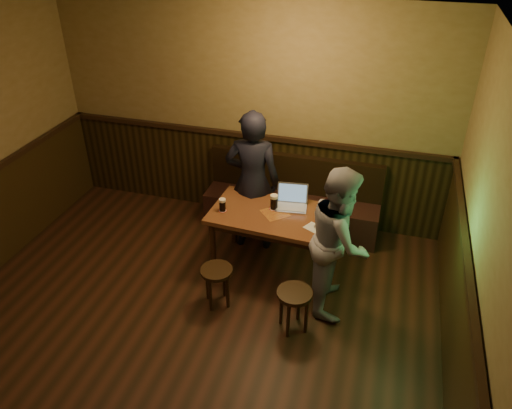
{
  "coord_description": "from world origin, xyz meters",
  "views": [
    {
      "loc": [
        1.68,
        -2.58,
        3.69
      ],
      "look_at": [
        0.42,
        1.76,
        0.89
      ],
      "focal_mm": 35.0,
      "sensor_mm": 36.0,
      "label": 1
    }
  ],
  "objects_px": {
    "pub_table": "(275,221)",
    "pint_right": "(319,221)",
    "laptop": "(292,201)",
    "bench": "(292,206)",
    "stool_left": "(217,276)",
    "stool_right": "(294,299)",
    "person_grey": "(339,240)",
    "pint_mid": "(274,202)",
    "pint_left": "(222,205)",
    "person_suit": "(253,182)"
  },
  "relations": [
    {
      "from": "bench",
      "to": "person_grey",
      "type": "distance_m",
      "value": 1.53
    },
    {
      "from": "pint_mid",
      "to": "person_suit",
      "type": "height_order",
      "value": "person_suit"
    },
    {
      "from": "pint_mid",
      "to": "laptop",
      "type": "distance_m",
      "value": 0.21
    },
    {
      "from": "pint_mid",
      "to": "pint_right",
      "type": "relative_size",
      "value": 1.17
    },
    {
      "from": "pub_table",
      "to": "pint_mid",
      "type": "height_order",
      "value": "pint_mid"
    },
    {
      "from": "laptop",
      "to": "pint_right",
      "type": "bearing_deg",
      "value": -49.96
    },
    {
      "from": "pint_mid",
      "to": "laptop",
      "type": "xyz_separation_m",
      "value": [
        0.17,
        0.12,
        -0.03
      ]
    },
    {
      "from": "bench",
      "to": "laptop",
      "type": "height_order",
      "value": "laptop"
    },
    {
      "from": "pint_right",
      "to": "laptop",
      "type": "relative_size",
      "value": 0.4
    },
    {
      "from": "pint_mid",
      "to": "person_grey",
      "type": "xyz_separation_m",
      "value": [
        0.79,
        -0.45,
        -0.04
      ]
    },
    {
      "from": "bench",
      "to": "pint_right",
      "type": "xyz_separation_m",
      "value": [
        0.5,
        -1.02,
        0.51
      ]
    },
    {
      "from": "pub_table",
      "to": "person_suit",
      "type": "height_order",
      "value": "person_suit"
    },
    {
      "from": "pint_left",
      "to": "person_suit",
      "type": "xyz_separation_m",
      "value": [
        0.19,
        0.5,
        0.05
      ]
    },
    {
      "from": "stool_right",
      "to": "person_grey",
      "type": "relative_size",
      "value": 0.3
    },
    {
      "from": "pint_left",
      "to": "pint_right",
      "type": "xyz_separation_m",
      "value": [
        1.07,
        -0.02,
        -0.0
      ]
    },
    {
      "from": "pub_table",
      "to": "person_grey",
      "type": "distance_m",
      "value": 0.85
    },
    {
      "from": "stool_left",
      "to": "laptop",
      "type": "xyz_separation_m",
      "value": [
        0.56,
        0.95,
        0.45
      ]
    },
    {
      "from": "stool_left",
      "to": "pint_mid",
      "type": "height_order",
      "value": "pint_mid"
    },
    {
      "from": "pint_mid",
      "to": "person_suit",
      "type": "relative_size",
      "value": 0.1
    },
    {
      "from": "pint_left",
      "to": "laptop",
      "type": "height_order",
      "value": "laptop"
    },
    {
      "from": "stool_left",
      "to": "stool_right",
      "type": "bearing_deg",
      "value": -8.79
    },
    {
      "from": "stool_right",
      "to": "person_suit",
      "type": "xyz_separation_m",
      "value": [
        -0.79,
        1.26,
        0.5
      ]
    },
    {
      "from": "bench",
      "to": "stool_right",
      "type": "relative_size",
      "value": 4.67
    },
    {
      "from": "stool_right",
      "to": "pint_right",
      "type": "bearing_deg",
      "value": 83.84
    },
    {
      "from": "bench",
      "to": "pint_right",
      "type": "height_order",
      "value": "bench"
    },
    {
      "from": "stool_left",
      "to": "pint_mid",
      "type": "relative_size",
      "value": 2.6
    },
    {
      "from": "bench",
      "to": "pub_table",
      "type": "xyz_separation_m",
      "value": [
        0.0,
        -0.88,
        0.34
      ]
    },
    {
      "from": "stool_right",
      "to": "person_suit",
      "type": "height_order",
      "value": "person_suit"
    },
    {
      "from": "pint_right",
      "to": "person_suit",
      "type": "bearing_deg",
      "value": 149.05
    },
    {
      "from": "bench",
      "to": "pub_table",
      "type": "bearing_deg",
      "value": -90.0
    },
    {
      "from": "person_grey",
      "to": "bench",
      "type": "bearing_deg",
      "value": 25.27
    },
    {
      "from": "pub_table",
      "to": "pint_right",
      "type": "relative_size",
      "value": 9.62
    },
    {
      "from": "stool_left",
      "to": "person_suit",
      "type": "height_order",
      "value": "person_suit"
    },
    {
      "from": "stool_left",
      "to": "pint_right",
      "type": "distance_m",
      "value": 1.2
    },
    {
      "from": "bench",
      "to": "pint_mid",
      "type": "bearing_deg",
      "value": -92.7
    },
    {
      "from": "stool_right",
      "to": "pint_mid",
      "type": "relative_size",
      "value": 2.69
    },
    {
      "from": "pint_left",
      "to": "pint_right",
      "type": "bearing_deg",
      "value": -1.18
    },
    {
      "from": "stool_left",
      "to": "person_grey",
      "type": "distance_m",
      "value": 1.31
    },
    {
      "from": "pub_table",
      "to": "pint_left",
      "type": "bearing_deg",
      "value": -165.68
    },
    {
      "from": "bench",
      "to": "person_suit",
      "type": "height_order",
      "value": "person_suit"
    },
    {
      "from": "pint_left",
      "to": "person_suit",
      "type": "relative_size",
      "value": 0.09
    },
    {
      "from": "pub_table",
      "to": "person_suit",
      "type": "xyz_separation_m",
      "value": [
        -0.37,
        0.39,
        0.22
      ]
    },
    {
      "from": "bench",
      "to": "laptop",
      "type": "relative_size",
      "value": 5.92
    },
    {
      "from": "stool_left",
      "to": "person_suit",
      "type": "bearing_deg",
      "value": 87.42
    },
    {
      "from": "stool_right",
      "to": "laptop",
      "type": "relative_size",
      "value": 1.27
    },
    {
      "from": "laptop",
      "to": "stool_left",
      "type": "bearing_deg",
      "value": -127.94
    },
    {
      "from": "pint_left",
      "to": "pint_mid",
      "type": "height_order",
      "value": "pint_mid"
    },
    {
      "from": "pub_table",
      "to": "stool_left",
      "type": "xyz_separation_m",
      "value": [
        -0.42,
        -0.74,
        -0.29
      ]
    },
    {
      "from": "bench",
      "to": "pint_mid",
      "type": "height_order",
      "value": "bench"
    },
    {
      "from": "pint_mid",
      "to": "pint_right",
      "type": "bearing_deg",
      "value": -22.24
    }
  ]
}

